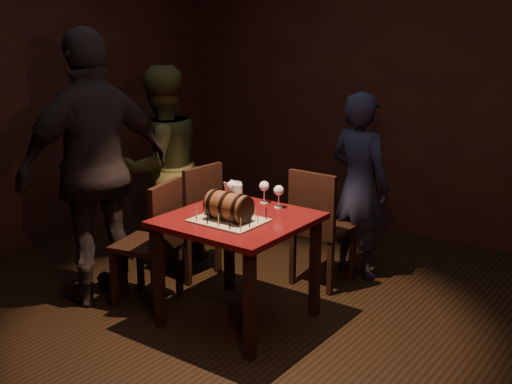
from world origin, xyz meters
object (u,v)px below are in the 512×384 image
wine_glass_left (232,187)px  chair_back (318,222)px  chair_left_rear (195,215)px  chair_left_front (155,237)px  wine_glass_mid (264,187)px  pint_of_ale (237,195)px  pub_table (238,233)px  person_left_rear (161,168)px  wine_glass_right (279,192)px  person_left_front (96,169)px  barrel_cake (229,206)px  person_back (359,185)px

wine_glass_left → chair_back: (0.38, 0.58, -0.35)m
chair_left_rear → chair_left_front: 0.58m
wine_glass_mid → chair_left_rear: chair_left_rear is taller
chair_left_rear → pint_of_ale: bearing=-18.3°
pub_table → pint_of_ale: pint_of_ale is taller
wine_glass_mid → person_left_rear: person_left_rear is taller
wine_glass_mid → person_left_rear: 1.13m
wine_glass_right → person_left_rear: 1.29m
chair_back → person_left_front: bearing=-136.8°
barrel_cake → chair_back: size_ratio=0.37×
chair_left_rear → person_left_rear: 0.53m
chair_left_rear → person_left_front: person_left_front is taller
chair_left_rear → person_back: person_back is taller
pub_table → chair_left_front: chair_left_front is taller
pub_table → wine_glass_left: wine_glass_left is taller
barrel_cake → chair_left_front: (-0.64, -0.04, -0.33)m
pub_table → wine_glass_left: (-0.25, 0.25, 0.23)m
wine_glass_right → chair_back: chair_back is taller
pint_of_ale → chair_left_rear: size_ratio=0.16×
wine_glass_right → chair_back: (0.04, 0.49, -0.35)m
wine_glass_right → person_left_front: size_ratio=0.08×
pub_table → wine_glass_left: 0.42m
wine_glass_right → chair_left_front: size_ratio=0.17×
chair_left_rear → wine_glass_right: bearing=-5.2°
chair_left_front → pint_of_ale: bearing=39.2°
wine_glass_mid → wine_glass_left: bearing=-146.6°
chair_back → person_back: bearing=72.3°
wine_glass_right → person_left_front: (-1.15, -0.63, 0.12)m
pint_of_ale → wine_glass_left: bearing=158.6°
wine_glass_right → wine_glass_left: bearing=-165.7°
pint_of_ale → chair_left_front: (-0.46, -0.37, -0.30)m
wine_glass_mid → person_left_front: size_ratio=0.08×
wine_glass_mid → person_left_rear: (-1.13, 0.11, -0.03)m
wine_glass_mid → wine_glass_right: same height
chair_left_front → barrel_cake: bearing=3.8°
wine_glass_right → chair_left_front: chair_left_front is taller
chair_back → person_left_front: person_left_front is taller
wine_glass_left → barrel_cake: bearing=-54.7°
barrel_cake → wine_glass_mid: barrel_cake is taller
pint_of_ale → person_left_rear: 1.04m
wine_glass_mid → chair_left_front: size_ratio=0.17×
pint_of_ale → chair_left_rear: chair_left_rear is taller
barrel_cake → chair_left_front: size_ratio=0.37×
wine_glass_mid → pint_of_ale: bearing=-128.5°
pub_table → person_left_rear: bearing=157.6°
wine_glass_left → chair_back: bearing=56.4°
wine_glass_right → chair_left_rear: chair_left_rear is taller
chair_left_front → chair_back: bearing=51.8°
wine_glass_left → chair_left_front: size_ratio=0.17×
wine_glass_right → person_back: (0.17, 0.89, -0.12)m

